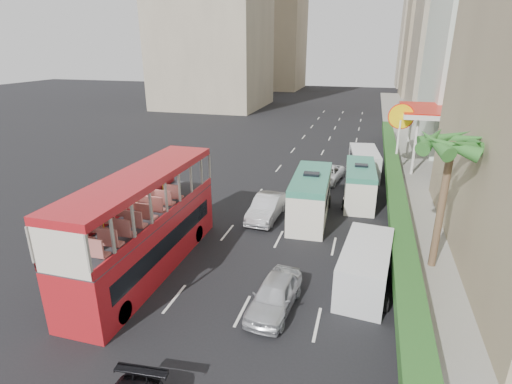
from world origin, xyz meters
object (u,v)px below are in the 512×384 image
(car_silver_lane_b, at_px, (274,308))
(shell_station, at_px, (436,139))
(double_decker_bus, at_px, (145,223))
(van_asset, at_px, (327,181))
(palm_tree, at_px, (441,207))
(panel_van_far, at_px, (364,163))
(minibus_far, at_px, (360,184))
(panel_van_near, at_px, (365,267))
(minibus_near, at_px, (310,197))
(car_silver_lane_a, at_px, (267,218))

(car_silver_lane_b, xyz_separation_m, shell_station, (9.12, 24.46, 2.75))
(double_decker_bus, xyz_separation_m, van_asset, (7.10, 16.49, -2.53))
(palm_tree, bearing_deg, shell_station, 83.40)
(van_asset, xyz_separation_m, panel_van_far, (2.85, 2.67, 1.11))
(minibus_far, relative_size, panel_van_near, 1.16)
(double_decker_bus, distance_m, minibus_near, 11.06)
(panel_van_near, relative_size, panel_van_far, 0.93)
(panel_van_near, bearing_deg, minibus_near, 122.33)
(minibus_near, distance_m, minibus_far, 4.92)
(car_silver_lane_b, bearing_deg, minibus_near, 95.39)
(double_decker_bus, height_order, panel_van_near, double_decker_bus)
(double_decker_bus, distance_m, shell_station, 28.02)
(car_silver_lane_a, height_order, shell_station, shell_station)
(van_asset, distance_m, minibus_near, 8.02)
(minibus_near, bearing_deg, van_asset, 85.67)
(double_decker_bus, relative_size, car_silver_lane_b, 2.69)
(palm_tree, bearing_deg, van_asset, 118.21)
(van_asset, bearing_deg, car_silver_lane_a, -98.95)
(minibus_far, xyz_separation_m, panel_van_far, (0.13, 6.63, -0.22))
(panel_van_near, bearing_deg, panel_van_far, 97.33)
(double_decker_bus, xyz_separation_m, minibus_near, (6.86, 8.61, -1.06))
(car_silver_lane_b, distance_m, minibus_far, 14.36)
(minibus_far, xyz_separation_m, panel_van_near, (0.70, -11.16, -0.29))
(minibus_near, xyz_separation_m, panel_van_near, (3.66, -7.23, -0.44))
(panel_van_far, bearing_deg, minibus_near, -113.36)
(minibus_near, distance_m, shell_station, 17.10)
(double_decker_bus, xyz_separation_m, shell_station, (16.00, 23.00, 0.22))
(van_asset, bearing_deg, minibus_far, -45.87)
(double_decker_bus, relative_size, minibus_far, 1.84)
(double_decker_bus, distance_m, palm_tree, 14.39)
(car_silver_lane_b, height_order, panel_van_near, panel_van_near)
(car_silver_lane_a, height_order, minibus_near, minibus_near)
(van_asset, bearing_deg, double_decker_bus, -103.66)
(car_silver_lane_b, xyz_separation_m, minibus_near, (-0.03, 10.07, 1.47))
(car_silver_lane_b, relative_size, van_asset, 0.91)
(van_asset, height_order, panel_van_near, panel_van_near)
(car_silver_lane_a, height_order, minibus_far, minibus_far)
(minibus_near, height_order, panel_van_near, minibus_near)
(minibus_far, bearing_deg, double_decker_bus, -131.28)
(panel_van_far, bearing_deg, van_asset, -143.88)
(car_silver_lane_b, relative_size, panel_van_far, 0.74)
(car_silver_lane_b, distance_m, minibus_near, 10.17)
(minibus_far, relative_size, shell_station, 0.75)
(double_decker_bus, distance_m, panel_van_far, 21.64)
(panel_van_far, bearing_deg, minibus_far, -98.16)
(car_silver_lane_b, height_order, minibus_far, minibus_far)
(car_silver_lane_a, distance_m, palm_tree, 10.89)
(van_asset, height_order, palm_tree, palm_tree)
(palm_tree, height_order, shell_station, palm_tree)
(van_asset, xyz_separation_m, minibus_far, (2.72, -3.96, 1.32))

